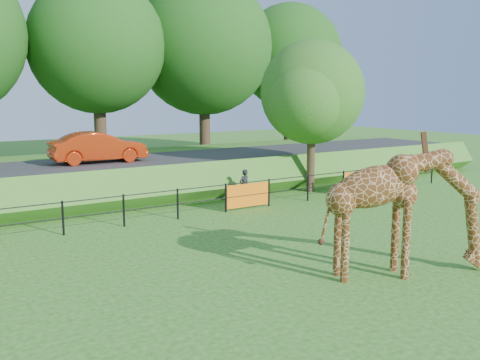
{
  "coord_description": "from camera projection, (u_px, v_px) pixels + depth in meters",
  "views": [
    {
      "loc": [
        -8.27,
        -8.72,
        4.41
      ],
      "look_at": [
        -0.15,
        3.72,
        2.0
      ],
      "focal_mm": 40.0,
      "sensor_mm": 36.0,
      "label": 1
    }
  ],
  "objects": [
    {
      "name": "bg_tree_line",
      "position": [
        95.0,
        44.0,
        30.43
      ],
      "size": [
        37.3,
        8.8,
        11.82
      ],
      "color": "#302015",
      "rests_on": "ground"
    },
    {
      "name": "car_red",
      "position": [
        98.0,
        147.0,
        23.3
      ],
      "size": [
        4.14,
        1.55,
        1.35
      ],
      "primitive_type": "imported",
      "rotation": [
        0.0,
        0.0,
        1.54
      ],
      "color": "red",
      "rests_on": "road"
    },
    {
      "name": "road",
      "position": [
        117.0,
        163.0,
        23.73
      ],
      "size": [
        40.0,
        5.0,
        0.12
      ],
      "primitive_type": "cube",
      "color": "#2E2E30",
      "rests_on": "embankment"
    },
    {
      "name": "tree_east",
      "position": [
        313.0,
        96.0,
        23.75
      ],
      "size": [
        5.4,
        4.71,
        6.76
      ],
      "color": "#302015",
      "rests_on": "ground"
    },
    {
      "name": "ground",
      "position": [
        333.0,
        286.0,
        12.37
      ],
      "size": [
        90.0,
        90.0,
        0.0
      ],
      "primitive_type": "plane",
      "color": "#256218",
      "rests_on": "ground"
    },
    {
      "name": "visitor",
      "position": [
        244.0,
        186.0,
        21.86
      ],
      "size": [
        0.55,
        0.42,
        1.36
      ],
      "primitive_type": "imported",
      "rotation": [
        0.0,
        0.0,
        3.36
      ],
      "color": "black",
      "rests_on": "ground"
    },
    {
      "name": "perimeter_fence",
      "position": [
        178.0,
        204.0,
        18.9
      ],
      "size": [
        28.07,
        0.1,
        1.1
      ],
      "primitive_type": null,
      "color": "black",
      "rests_on": "ground"
    },
    {
      "name": "giraffe",
      "position": [
        407.0,
        213.0,
        12.92
      ],
      "size": [
        4.32,
        2.45,
        3.11
      ],
      "primitive_type": null,
      "rotation": [
        0.0,
        0.0,
        -0.4
      ],
      "color": "#562C11",
      "rests_on": "ground"
    },
    {
      "name": "embankment",
      "position": [
        106.0,
        174.0,
        25.08
      ],
      "size": [
        40.0,
        9.0,
        1.3
      ],
      "primitive_type": "cube",
      "color": "#256218",
      "rests_on": "ground"
    }
  ]
}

